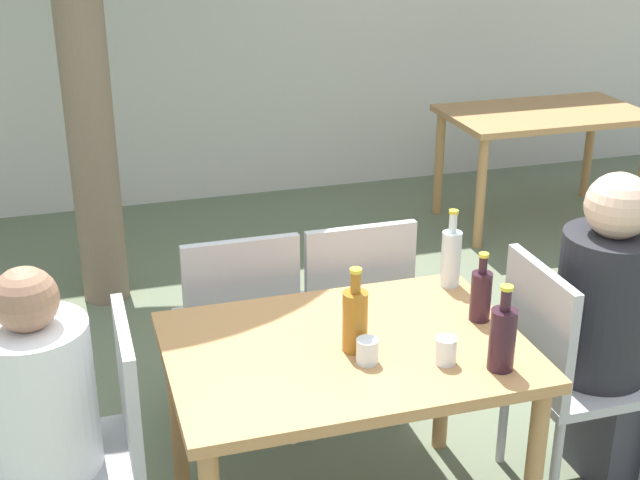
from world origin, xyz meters
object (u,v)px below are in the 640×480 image
(dining_table_back, at_px, (543,126))
(wine_bottle_2, at_px, (502,337))
(person_seated_0, at_px, (15,463))
(patio_chair_1, at_px, (562,365))
(person_seated_1, at_px, (619,348))
(drinking_glass_0, at_px, (367,351))
(patio_chair_2, at_px, (238,323))
(dining_table_front, at_px, (346,371))
(drinking_glass_1, at_px, (446,351))
(patio_chair_3, at_px, (351,307))
(patio_chair_0, at_px, (96,442))
(water_bottle_3, at_px, (451,257))
(wine_bottle_0, at_px, (481,294))
(amber_bottle_1, at_px, (355,319))

(dining_table_back, bearing_deg, wine_bottle_2, -122.17)
(person_seated_0, bearing_deg, patio_chair_1, 90.00)
(person_seated_0, bearing_deg, wine_bottle_2, 79.43)
(person_seated_1, bearing_deg, drinking_glass_0, 96.84)
(drinking_glass_0, bearing_deg, patio_chair_2, 108.72)
(dining_table_front, relative_size, drinking_glass_1, 13.24)
(patio_chair_3, height_order, drinking_glass_1, patio_chair_3)
(patio_chair_2, distance_m, person_seated_1, 1.44)
(dining_table_front, distance_m, patio_chair_0, 0.82)
(patio_chair_3, distance_m, drinking_glass_1, 0.88)
(person_seated_0, height_order, wine_bottle_2, person_seated_0)
(drinking_glass_1, bearing_deg, person_seated_0, 171.56)
(patio_chair_2, xyz_separation_m, drinking_glass_1, (0.49, -0.84, 0.26))
(dining_table_back, xyz_separation_m, drinking_glass_0, (-2.12, -2.61, 0.14))
(patio_chair_2, relative_size, water_bottle_3, 3.11)
(dining_table_front, xyz_separation_m, patio_chair_1, (0.82, 0.00, -0.12))
(person_seated_0, xyz_separation_m, drinking_glass_1, (1.32, -0.20, 0.28))
(patio_chair_1, bearing_deg, person_seated_1, -90.00)
(dining_table_front, distance_m, patio_chair_2, 0.70)
(person_seated_0, height_order, person_seated_1, person_seated_1)
(wine_bottle_0, bearing_deg, person_seated_0, -178.56)
(water_bottle_3, bearing_deg, drinking_glass_0, -137.43)
(dining_table_front, distance_m, person_seated_0, 1.07)
(patio_chair_0, height_order, patio_chair_2, same)
(patio_chair_0, relative_size, drinking_glass_1, 10.51)
(dining_table_back, xyz_separation_m, drinking_glass_1, (-1.89, -2.69, 0.14))
(person_seated_0, height_order, drinking_glass_1, person_seated_0)
(water_bottle_3, xyz_separation_m, drinking_glass_0, (-0.48, -0.44, -0.07))
(patio_chair_3, bearing_deg, wine_bottle_2, 100.89)
(wine_bottle_2, distance_m, water_bottle_3, 0.60)
(patio_chair_0, bearing_deg, wine_bottle_2, 77.39)
(person_seated_1, distance_m, wine_bottle_2, 0.75)
(patio_chair_3, bearing_deg, patio_chair_0, 31.66)
(patio_chair_2, bearing_deg, drinking_glass_0, 108.72)
(dining_table_back, relative_size, water_bottle_3, 4.23)
(patio_chair_0, bearing_deg, drinking_glass_0, 81.72)
(patio_chair_1, distance_m, person_seated_0, 1.87)
(wine_bottle_0, xyz_separation_m, drinking_glass_1, (-0.23, -0.23, -0.05))
(patio_chair_2, relative_size, drinking_glass_0, 11.40)
(wine_bottle_0, xyz_separation_m, water_bottle_3, (0.02, 0.28, 0.02))
(patio_chair_3, xyz_separation_m, person_seated_0, (-1.29, -0.65, -0.02))
(drinking_glass_1, bearing_deg, amber_bottle_1, 146.47)
(dining_table_back, xyz_separation_m, person_seated_0, (-3.21, -2.49, -0.14))
(patio_chair_0, height_order, wine_bottle_2, wine_bottle_2)
(patio_chair_2, distance_m, person_seated_0, 1.05)
(drinking_glass_1, bearing_deg, wine_bottle_2, -27.71)
(person_seated_1, bearing_deg, person_seated_0, 90.00)
(patio_chair_2, xyz_separation_m, drinking_glass_0, (0.26, -0.77, 0.25))
(person_seated_0, distance_m, drinking_glass_1, 1.36)
(dining_table_back, height_order, patio_chair_3, patio_chair_3)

